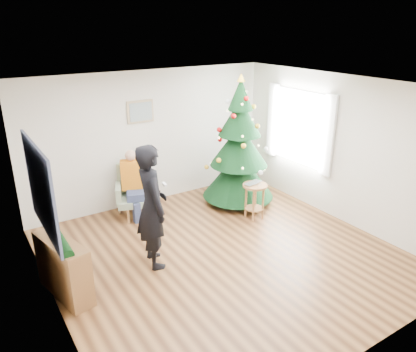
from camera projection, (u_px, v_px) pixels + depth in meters
floor at (223, 254)px, 6.37m from camera, size 5.00×5.00×0.00m
ceiling at (226, 87)px, 5.44m from camera, size 5.00×5.00×0.00m
wall_back at (151, 138)px, 7.87m from camera, size 5.00×0.00×5.00m
wall_front at (372, 254)px, 3.94m from camera, size 5.00×0.00×5.00m
wall_left at (46, 219)px, 4.64m from camera, size 0.00×5.00×5.00m
wall_right at (340, 150)px, 7.17m from camera, size 0.00×5.00×5.00m
window_panel at (299, 127)px, 7.86m from camera, size 0.04×1.30×1.40m
curtains at (298, 127)px, 7.85m from camera, size 0.05×1.75×1.50m
christmas_tree at (239, 147)px, 7.84m from camera, size 1.41×1.41×2.55m
stool at (254, 201)px, 7.41m from camera, size 0.45×0.45×0.67m
laptop at (255, 184)px, 7.29m from camera, size 0.41×0.31×0.03m
armchair at (136, 197)px, 7.57m from camera, size 0.83×0.81×0.96m
seated_person at (134, 184)px, 7.42m from camera, size 0.48×0.61×1.26m
standing_man at (152, 207)px, 5.82m from camera, size 0.54×0.74×1.86m
game_controller at (164, 184)px, 5.79m from camera, size 0.06×0.13×0.04m
console at (64, 268)px, 5.30m from camera, size 0.52×1.04×0.80m
garland at (59, 240)px, 5.15m from camera, size 0.14×0.90×0.14m
tapestry at (40, 190)px, 4.81m from camera, size 0.03×1.50×1.15m
framed_picture at (140, 112)px, 7.54m from camera, size 0.52×0.05×0.42m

